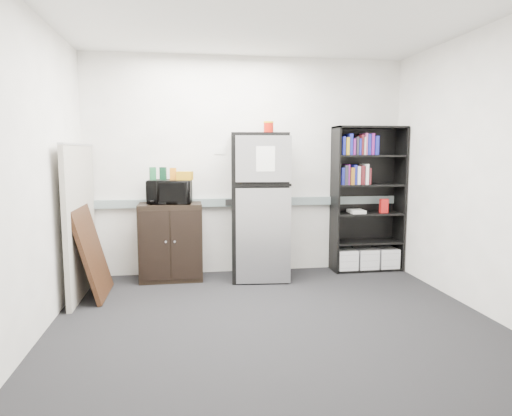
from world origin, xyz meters
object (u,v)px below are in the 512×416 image
(bookshelf, at_px, (367,200))
(microwave, at_px, (170,192))
(cubicle_partition, at_px, (80,220))
(cabinet, at_px, (171,241))
(refrigerator, at_px, (259,207))

(bookshelf, relative_size, microwave, 3.66)
(cubicle_partition, relative_size, cabinet, 1.76)
(refrigerator, bearing_deg, bookshelf, 11.17)
(bookshelf, bearing_deg, microwave, -178.15)
(bookshelf, bearing_deg, cabinet, -178.52)
(cubicle_partition, height_order, refrigerator, refrigerator)
(microwave, xyz_separation_m, refrigerator, (1.06, -0.06, -0.19))
(bookshelf, xyz_separation_m, cabinet, (-2.49, -0.06, -0.45))
(cabinet, relative_size, microwave, 1.83)
(bookshelf, xyz_separation_m, cubicle_partition, (-3.43, -0.49, -0.10))
(cubicle_partition, height_order, microwave, cubicle_partition)
(cabinet, bearing_deg, cubicle_partition, -155.75)
(cabinet, xyz_separation_m, microwave, (0.00, -0.02, 0.60))
(bookshelf, bearing_deg, cubicle_partition, -171.94)
(microwave, distance_m, refrigerator, 1.08)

